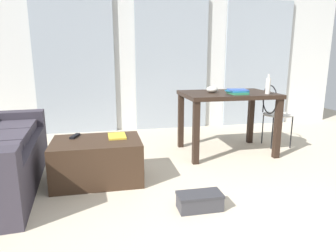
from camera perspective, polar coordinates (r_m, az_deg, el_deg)
ground_plane at (r=3.43m, az=8.34°, el=-7.93°), size 8.20×8.20×0.00m
wall_back at (r=5.24m, az=0.57°, el=14.05°), size 6.13×0.10×2.63m
curtains at (r=5.15m, az=0.77°, el=11.48°), size 4.36×0.03×2.16m
coffee_table at (r=3.09m, az=-13.22°, el=-6.37°), size 0.86×0.59×0.42m
craft_table at (r=3.89m, az=11.18°, el=4.50°), size 1.13×0.79×0.78m
wire_chair at (r=4.35m, az=19.40°, el=3.07°), size 0.40×0.40×0.85m
bottle_near at (r=3.83m, az=18.41°, el=7.25°), size 0.06×0.06×0.23m
bowl at (r=3.82m, az=8.36°, el=6.87°), size 0.14×0.14×0.08m
book_stack at (r=3.74m, az=12.99°, el=6.36°), size 0.25×0.26×0.05m
tv_remote_primary at (r=3.20m, az=-17.21°, el=-1.84°), size 0.10×0.18×0.02m
magazine at (r=3.11m, az=-9.62°, el=-1.88°), size 0.18×0.26×0.02m
shoebox at (r=2.54m, az=6.00°, el=-13.95°), size 0.37×0.19×0.14m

